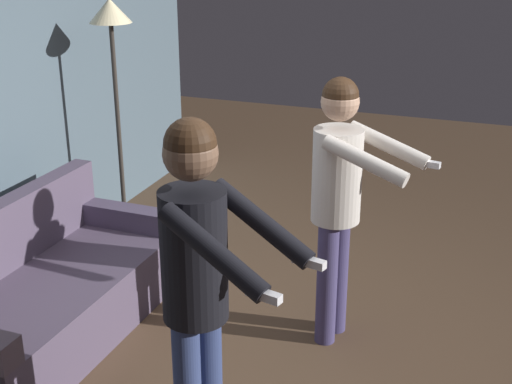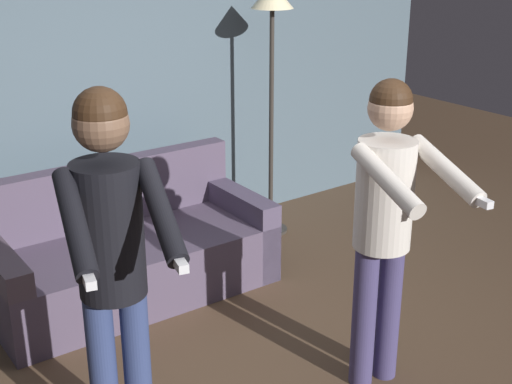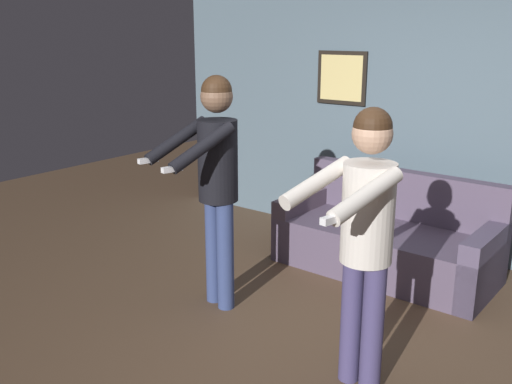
{
  "view_description": "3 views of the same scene",
  "coord_description": "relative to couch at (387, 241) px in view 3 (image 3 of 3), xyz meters",
  "views": [
    {
      "loc": [
        -3.55,
        -1.16,
        2.57
      ],
      "look_at": [
        -0.36,
        0.01,
        1.24
      ],
      "focal_mm": 50.0,
      "sensor_mm": 36.0,
      "label": 1
    },
    {
      "loc": [
        -2.16,
        -2.57,
        2.41
      ],
      "look_at": [
        -0.27,
        -0.01,
        1.2
      ],
      "focal_mm": 50.0,
      "sensor_mm": 36.0,
      "label": 2
    },
    {
      "loc": [
        1.74,
        -3.05,
        2.1
      ],
      "look_at": [
        -0.48,
        -0.13,
        1.06
      ],
      "focal_mm": 40.0,
      "sensor_mm": 36.0,
      "label": 3
    }
  ],
  "objects": [
    {
      "name": "couch",
      "position": [
        0.0,
        0.0,
        0.0
      ],
      "size": [
        1.92,
        0.89,
        0.87
      ],
      "color": "#514559",
      "rests_on": "ground_plane"
    },
    {
      "name": "person_standing_right",
      "position": [
        0.62,
        -1.73,
        0.76
      ],
      "size": [
        0.53,
        0.74,
        1.71
      ],
      "color": "#423B68",
      "rests_on": "ground_plane"
    },
    {
      "name": "ground_plane",
      "position": [
        0.24,
        -1.48,
        -0.28
      ],
      "size": [
        12.0,
        12.0,
        0.0
      ],
      "primitive_type": "plane",
      "color": "brown"
    },
    {
      "name": "back_wall_assembly",
      "position": [
        0.23,
        0.73,
        1.03
      ],
      "size": [
        6.4,
        0.09,
        2.6
      ],
      "color": "#4C5E6A",
      "rests_on": "ground_plane"
    },
    {
      "name": "person_standing_left",
      "position": [
        -0.76,
        -1.43,
        0.82
      ],
      "size": [
        0.55,
        0.74,
        1.8
      ],
      "color": "navy",
      "rests_on": "ground_plane"
    }
  ]
}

